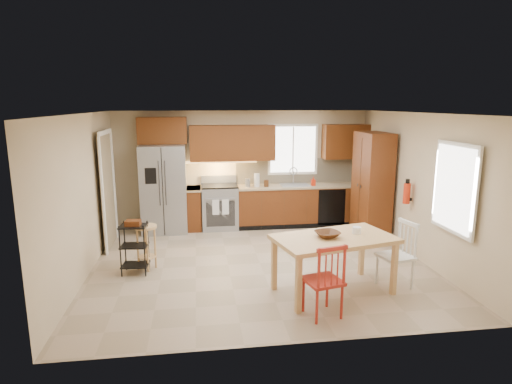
{
  "coord_description": "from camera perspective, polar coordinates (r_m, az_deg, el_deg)",
  "views": [
    {
      "loc": [
        -1.0,
        -6.75,
        2.66
      ],
      "look_at": [
        -0.01,
        0.4,
        1.15
      ],
      "focal_mm": 30.0,
      "sensor_mm": 36.0,
      "label": 1
    }
  ],
  "objects": [
    {
      "name": "chair_red",
      "position": [
        5.54,
        8.91,
        -11.42
      ],
      "size": [
        0.55,
        0.55,
        0.97
      ],
      "primitive_type": null,
      "rotation": [
        0.0,
        0.0,
        0.23
      ],
      "color": "#A62519",
      "rests_on": "floor"
    },
    {
      "name": "upper_right_block",
      "position": [
        9.68,
        11.85,
        6.6
      ],
      "size": [
        1.0,
        0.35,
        0.75
      ],
      "primitive_type": "cube",
      "color": "#5D290F",
      "rests_on": "wall_back"
    },
    {
      "name": "bar_stool",
      "position": [
        7.19,
        -14.38,
        -7.17
      ],
      "size": [
        0.45,
        0.45,
        0.73
      ],
      "primitive_type": null,
      "rotation": [
        0.0,
        0.0,
        -0.34
      ],
      "color": "tan",
      "rests_on": "floor"
    },
    {
      "name": "chair_white",
      "position": [
        6.61,
        18.1,
        -8.0
      ],
      "size": [
        0.55,
        0.55,
        0.97
      ],
      "primitive_type": null,
      "rotation": [
        0.0,
        0.0,
        1.81
      ],
      "color": "silver",
      "rests_on": "floor"
    },
    {
      "name": "wall_back",
      "position": [
        9.41,
        -1.69,
        3.18
      ],
      "size": [
        5.5,
        0.02,
        2.5
      ],
      "primitive_type": "cube",
      "color": "#CCB793",
      "rests_on": "ground"
    },
    {
      "name": "table_jar",
      "position": [
        6.31,
        13.27,
        -5.19
      ],
      "size": [
        0.15,
        0.15,
        0.15
      ],
      "primitive_type": "cylinder",
      "rotation": [
        0.0,
        0.0,
        0.23
      ],
      "color": "silver",
      "rests_on": "dining_table"
    },
    {
      "name": "pantry",
      "position": [
        8.81,
        15.18,
        0.86
      ],
      "size": [
        0.5,
        0.95,
        2.1
      ],
      "primitive_type": "cube",
      "color": "#582910",
      "rests_on": "floor"
    },
    {
      "name": "upper_over_fridge",
      "position": [
        9.12,
        -12.39,
        8.01
      ],
      "size": [
        1.0,
        0.35,
        0.55
      ],
      "primitive_type": "cube",
      "color": "#5D290F",
      "rests_on": "wall_back"
    },
    {
      "name": "window_back",
      "position": [
        9.52,
        4.93,
        5.67
      ],
      "size": [
        1.12,
        0.04,
        1.12
      ],
      "primitive_type": "cube",
      "color": "white",
      "rests_on": "wall_back"
    },
    {
      "name": "wall_right",
      "position": [
        7.85,
        20.8,
        0.69
      ],
      "size": [
        0.02,
        5.0,
        2.5
      ],
      "primitive_type": "cube",
      "color": "#CCB793",
      "rests_on": "ground"
    },
    {
      "name": "base_cabinet_run",
      "position": [
        9.5,
        6.29,
        -1.72
      ],
      "size": [
        2.92,
        0.6,
        0.9
      ],
      "primitive_type": "cube",
      "color": "#582910",
      "rests_on": "floor"
    },
    {
      "name": "undercab_glow",
      "position": [
        9.15,
        -5.0,
        4.03
      ],
      "size": [
        1.6,
        0.3,
        0.01
      ],
      "primitive_type": "cube",
      "color": "#FFBF66",
      "rests_on": "wall_back"
    },
    {
      "name": "wall_left",
      "position": [
        7.12,
        -21.94,
        -0.48
      ],
      "size": [
        0.02,
        5.0,
        2.5
      ],
      "primitive_type": "cube",
      "color": "#CCB793",
      "rests_on": "ground"
    },
    {
      "name": "window_right",
      "position": [
        6.81,
        24.98,
        0.47
      ],
      "size": [
        0.04,
        1.02,
        1.32
      ],
      "primitive_type": "cube",
      "color": "white",
      "rests_on": "wall_right"
    },
    {
      "name": "table_bowl",
      "position": [
        6.08,
        9.49,
        -6.0
      ],
      "size": [
        0.4,
        0.4,
        0.08
      ],
      "primitive_type": "imported",
      "rotation": [
        0.0,
        0.0,
        0.23
      ],
      "color": "#492A13",
      "rests_on": "dining_table"
    },
    {
      "name": "wall_front",
      "position": [
        4.59,
        5.12,
        -6.1
      ],
      "size": [
        5.5,
        0.02,
        2.5
      ],
      "primitive_type": "cube",
      "color": "#CCB793",
      "rests_on": "ground"
    },
    {
      "name": "canister_steel",
      "position": [
        9.12,
        -1.13,
        1.25
      ],
      "size": [
        0.11,
        0.11,
        0.18
      ],
      "primitive_type": "cylinder",
      "color": "gray",
      "rests_on": "base_cabinet_run"
    },
    {
      "name": "ceiling",
      "position": [
        6.83,
        0.55,
        10.47
      ],
      "size": [
        5.5,
        5.0,
        0.02
      ],
      "primitive_type": "cube",
      "color": "silver",
      "rests_on": "ground"
    },
    {
      "name": "dining_table",
      "position": [
        6.25,
        10.28,
        -9.56
      ],
      "size": [
        1.83,
        1.29,
        0.81
      ],
      "primitive_type": null,
      "rotation": [
        0.0,
        0.0,
        0.23
      ],
      "color": "tan",
      "rests_on": "floor"
    },
    {
      "name": "canister_wood",
      "position": [
        9.15,
        1.38,
        1.15
      ],
      "size": [
        0.1,
        0.1,
        0.14
      ],
      "primitive_type": "cylinder",
      "color": "#492A13",
      "rests_on": "base_cabinet_run"
    },
    {
      "name": "soap_bottle",
      "position": [
        9.34,
        7.65,
        1.44
      ],
      "size": [
        0.09,
        0.09,
        0.19
      ],
      "primitive_type": "imported",
      "color": "red",
      "rests_on": "base_cabinet_run"
    },
    {
      "name": "floor",
      "position": [
        7.33,
        0.51,
        -9.48
      ],
      "size": [
        5.5,
        5.5,
        0.0
      ],
      "primitive_type": "plane",
      "color": "tan",
      "rests_on": "ground"
    },
    {
      "name": "paper_towel",
      "position": [
        9.14,
        0.11,
        1.59
      ],
      "size": [
        0.12,
        0.12,
        0.28
      ],
      "primitive_type": "cylinder",
      "color": "silver",
      "rests_on": "base_cabinet_run"
    },
    {
      "name": "fire_extinguisher",
      "position": [
        7.95,
        19.46,
        -0.18
      ],
      "size": [
        0.12,
        0.12,
        0.36
      ],
      "primitive_type": "cylinder",
      "color": "red",
      "rests_on": "wall_right"
    },
    {
      "name": "upper_left_block",
      "position": [
        9.15,
        -3.16,
        6.55
      ],
      "size": [
        1.8,
        0.35,
        0.75
      ],
      "primitive_type": "cube",
      "color": "#5D290F",
      "rests_on": "wall_back"
    },
    {
      "name": "doorway",
      "position": [
        8.38,
        -19.21,
        0.07
      ],
      "size": [
        0.04,
        0.95,
        2.1
      ],
      "primitive_type": "cube",
      "color": "#8C7A59",
      "rests_on": "wall_left"
    },
    {
      "name": "range_stove",
      "position": [
        9.22,
        -4.85,
        -2.05
      ],
      "size": [
        0.76,
        0.63,
        0.92
      ],
      "primitive_type": "cube",
      "color": "gray",
      "rests_on": "floor"
    },
    {
      "name": "base_cabinet_narrow",
      "position": [
        9.22,
        -8.27,
        -2.19
      ],
      "size": [
        0.3,
        0.6,
        0.9
      ],
      "primitive_type": "cube",
      "color": "#582910",
      "rests_on": "floor"
    },
    {
      "name": "sink",
      "position": [
        9.37,
        5.22,
        0.68
      ],
      "size": [
        0.62,
        0.46,
        0.16
      ],
      "primitive_type": "cube",
      "color": "gray",
      "rests_on": "base_cabinet_run"
    },
    {
      "name": "backsplash",
      "position": [
        9.63,
        5.98,
        2.87
      ],
      "size": [
        2.92,
        0.03,
        0.55
      ],
      "primitive_type": "cube",
      "color": "#C5B694",
      "rests_on": "wall_back"
    },
    {
      "name": "refrigerator",
      "position": [
        9.08,
        -12.15,
        0.42
      ],
      "size": [
        0.92,
        0.75,
        1.82
      ],
      "primitive_type": "cube",
      "color": "gray",
      "rests_on": "floor"
    },
    {
      "name": "utility_cart",
      "position": [
        7.05,
        -15.89,
        -7.24
      ],
      "size": [
        0.44,
        0.36,
        0.82
      ],
      "primitive_type": null,
      "rotation": [
        0.0,
        0.0,
        -0.1
      ],
      "color": "black",
      "rests_on": "floor"
    },
    {
      "name": "dishwasher",
      "position": [
        9.38,
        10.04,
        -2.0
      ],
      "size": [
        0.6,
        0.02,
        0.78
      ],
      "primitive_type": "cube",
      "color": "black",
      "rests_on": "floor"
    }
  ]
}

